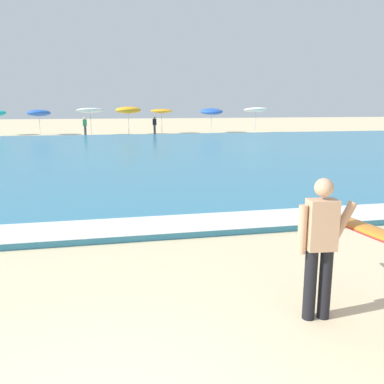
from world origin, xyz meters
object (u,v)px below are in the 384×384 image
Objects in this scene: surfer_with_board at (342,236)px; beach_umbrella_4 at (162,111)px; beach_umbrella_6 at (256,110)px; beach_umbrella_3 at (128,110)px; beach_umbrella_5 at (211,112)px; beachgoer_near_row_left at (85,126)px; beachgoer_near_row_mid at (155,125)px; beach_umbrella_1 at (39,113)px; beach_umbrella_2 at (90,110)px.

surfer_with_board is 33.58m from beach_umbrella_4.
surfer_with_board is at bearing -109.08° from beach_umbrella_6.
beach_umbrella_3 is 1.06× the size of beach_umbrella_5.
beachgoer_near_row_left and beachgoer_near_row_mid have the same top height.
beach_umbrella_6 is 15.36m from beachgoer_near_row_left.
beachgoer_near_row_left is at bearing -167.82° from beach_umbrella_4.
beach_umbrella_5 reaches higher than beach_umbrella_1.
beach_umbrella_1 is at bearing 160.31° from beach_umbrella_2.
beach_umbrella_1 is at bearing 178.91° from beach_umbrella_5.
beach_umbrella_1 is at bearing 169.91° from beachgoer_near_row_mid.
beach_umbrella_3 reaches higher than beachgoer_near_row_left.
beach_umbrella_6 is 9.49m from beachgoer_near_row_mid.
beachgoer_near_row_left is (-0.47, -0.50, -1.26)m from beach_umbrella_2.
beachgoer_near_row_mid is (9.79, -1.74, -1.04)m from beach_umbrella_1.
beach_umbrella_6 is (11.62, -0.29, 0.01)m from beach_umbrella_3.
surfer_with_board is at bearing -94.49° from beach_umbrella_4.
beach_umbrella_2 reaches higher than beach_umbrella_1.
surfer_with_board is 1.15× the size of beach_umbrella_5.
beach_umbrella_6 is at bearing 1.66° from beachgoer_near_row_left.
beach_umbrella_1 reaches higher than surfer_with_board.
beachgoer_near_row_left is at bearing -171.19° from beach_umbrella_5.
beach_umbrella_1 is 0.90× the size of beach_umbrella_3.
surfer_with_board is 32.73m from beach_umbrella_2.
beachgoer_near_row_left is at bearing -133.55° from beach_umbrella_2.
beach_umbrella_2 is 1.44m from beachgoer_near_row_left.
beach_umbrella_4 is at bearing 54.75° from beachgoer_near_row_mid.
beach_umbrella_6 reaches higher than beach_umbrella_1.
beach_umbrella_2 is at bearing 46.45° from beachgoer_near_row_left.
beach_umbrella_4 is 0.96× the size of beach_umbrella_5.
beach_umbrella_5 is 1.47× the size of beachgoer_near_row_mid.
beachgoer_near_row_mid is (-0.80, -1.13, -1.19)m from beach_umbrella_4.
beach_umbrella_3 is at bearing -172.39° from beach_umbrella_5.
beach_umbrella_2 is at bearing 178.08° from beachgoer_near_row_mid.
surfer_with_board reaches higher than beachgoer_near_row_mid.
beach_umbrella_5 is 0.96× the size of beach_umbrella_6.
beach_umbrella_3 is at bearing 90.68° from surfer_with_board.
surfer_with_board is 1.20× the size of beach_umbrella_1.
beach_umbrella_5 is 4.12m from beach_umbrella_6.
beach_umbrella_6 is at bearing -6.65° from beach_umbrella_4.
beach_umbrella_3 is at bearing 169.28° from beachgoer_near_row_mid.
beachgoer_near_row_mid is at bearing 86.76° from surfer_with_board.
beach_umbrella_6 is at bearing 70.92° from surfer_with_board.
beach_umbrella_6 is at bearing -1.45° from beach_umbrella_3.
beach_umbrella_2 is 5.58m from beachgoer_near_row_mid.
beach_umbrella_2 is 0.98× the size of beach_umbrella_3.
surfer_with_board is 1.11× the size of beach_umbrella_2.
beachgoer_near_row_mid is (-5.51, -1.45, -1.12)m from beach_umbrella_5.
beach_umbrella_6 is (19.19, -1.62, 0.25)m from beach_umbrella_1.
beach_umbrella_2 is 6.30m from beach_umbrella_4.
beach_umbrella_3 is (7.57, -1.32, 0.25)m from beach_umbrella_1.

